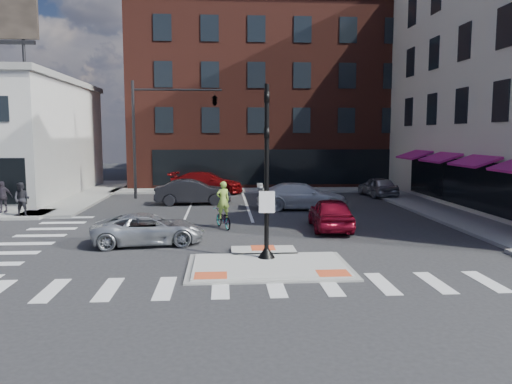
{
  "coord_description": "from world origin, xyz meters",
  "views": [
    {
      "loc": [
        -1.52,
        -16.6,
        4.42
      ],
      "look_at": [
        -0.11,
        4.14,
        2.0
      ],
      "focal_mm": 35.0,
      "sensor_mm": 36.0,
      "label": 1
    }
  ],
  "objects": [
    {
      "name": "building_n",
      "position": [
        3.0,
        31.99,
        7.8
      ],
      "size": [
        24.4,
        18.4,
        15.5
      ],
      "color": "#512119",
      "rests_on": "ground"
    },
    {
      "name": "bg_car_dark",
      "position": [
        -3.39,
        14.85,
        0.78
      ],
      "size": [
        4.82,
        1.87,
        1.57
      ],
      "primitive_type": "imported",
      "rotation": [
        0.0,
        0.0,
        1.62
      ],
      "color": "#232328",
      "rests_on": "ground"
    },
    {
      "name": "cyclist",
      "position": [
        -1.5,
        6.65,
        0.75
      ],
      "size": [
        1.19,
        1.86,
        2.22
      ],
      "rotation": [
        0.0,
        0.0,
        3.5
      ],
      "color": "#3F3F44",
      "rests_on": "ground"
    },
    {
      "name": "sidewalk_n",
      "position": [
        3.0,
        22.0,
        0.07
      ],
      "size": [
        26.0,
        3.0,
        0.15
      ],
      "primitive_type": "cube",
      "color": "gray",
      "rests_on": "ground"
    },
    {
      "name": "bg_car_silver",
      "position": [
        9.5,
        17.94,
        0.71
      ],
      "size": [
        2.08,
        4.31,
        1.42
      ],
      "primitive_type": "imported",
      "rotation": [
        0.0,
        0.0,
        3.24
      ],
      "color": "#A8AAB0",
      "rests_on": "ground"
    },
    {
      "name": "ground",
      "position": [
        0.0,
        0.0,
        0.0
      ],
      "size": [
        120.0,
        120.0,
        0.0
      ],
      "primitive_type": "plane",
      "color": "#28282B",
      "rests_on": "ground"
    },
    {
      "name": "signal_pole",
      "position": [
        0.0,
        0.4,
        2.36
      ],
      "size": [
        0.6,
        0.6,
        5.98
      ],
      "color": "black",
      "rests_on": "refuge_island"
    },
    {
      "name": "pedestrian_a",
      "position": [
        -12.0,
        10.0,
        1.03
      ],
      "size": [
        0.93,
        0.76,
        1.76
      ],
      "primitive_type": "imported",
      "rotation": [
        0.0,
        0.0,
        -0.11
      ],
      "color": "black",
      "rests_on": "sidewalk_nw"
    },
    {
      "name": "white_pickup",
      "position": [
        3.15,
        12.31,
        0.77
      ],
      "size": [
        5.46,
        2.51,
        1.55
      ],
      "primitive_type": "imported",
      "rotation": [
        0.0,
        0.0,
        1.5
      ],
      "color": "silver",
      "rests_on": "ground"
    },
    {
      "name": "sidewalk_e",
      "position": [
        10.8,
        10.0,
        0.07
      ],
      "size": [
        3.0,
        24.0,
        0.15
      ],
      "primitive_type": "cube",
      "color": "gray",
      "rests_on": "ground"
    },
    {
      "name": "refuge_island",
      "position": [
        0.0,
        -0.26,
        0.05
      ],
      "size": [
        5.4,
        4.65,
        0.13
      ],
      "color": "gray",
      "rests_on": "ground"
    },
    {
      "name": "mast_arm_signal",
      "position": [
        -3.47,
        18.0,
        6.21
      ],
      "size": [
        6.1,
        2.24,
        8.0
      ],
      "color": "black",
      "rests_on": "ground"
    },
    {
      "name": "building_far_right",
      "position": [
        9.0,
        54.0,
        6.0
      ],
      "size": [
        12.0,
        12.0,
        12.0
      ],
      "primitive_type": "cube",
      "color": "brown",
      "rests_on": "ground"
    },
    {
      "name": "pedestrian_b",
      "position": [
        -13.53,
        11.32,
        1.01
      ],
      "size": [
        1.05,
        0.53,
        1.72
      ],
      "primitive_type": "imported",
      "rotation": [
        0.0,
        0.0,
        0.11
      ],
      "color": "#352F39",
      "rests_on": "sidewalk_nw"
    },
    {
      "name": "red_sedan",
      "position": [
        3.5,
        6.0,
        0.75
      ],
      "size": [
        2.08,
        4.51,
        1.5
      ],
      "primitive_type": "imported",
      "rotation": [
        0.0,
        0.0,
        3.07
      ],
      "color": "maroon",
      "rests_on": "ground"
    },
    {
      "name": "silver_suv",
      "position": [
        -4.5,
        3.38,
        0.62
      ],
      "size": [
        4.72,
        2.68,
        1.24
      ],
      "primitive_type": "imported",
      "rotation": [
        0.0,
        0.0,
        1.71
      ],
      "color": "#B9BDC0",
      "rests_on": "ground"
    },
    {
      "name": "bg_car_red",
      "position": [
        -2.71,
        20.76,
        0.8
      ],
      "size": [
        5.83,
        3.32,
        1.59
      ],
      "primitive_type": "imported",
      "rotation": [
        0.0,
        0.0,
        1.36
      ],
      "color": "maroon",
      "rests_on": "ground"
    },
    {
      "name": "building_far_left",
      "position": [
        -4.0,
        52.0,
        5.0
      ],
      "size": [
        10.0,
        12.0,
        10.0
      ],
      "primitive_type": "cube",
      "color": "slate",
      "rests_on": "ground"
    }
  ]
}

